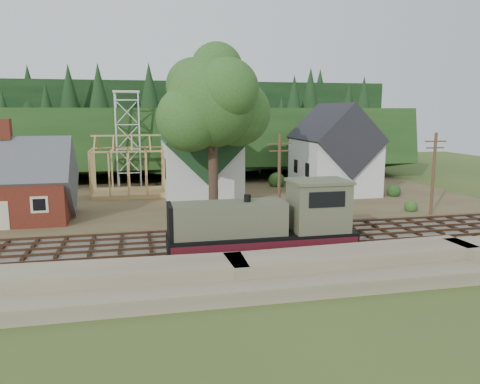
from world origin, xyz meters
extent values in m
plane|color=#384C1E|center=(0.00, 0.00, 0.00)|extent=(140.00, 140.00, 0.00)
cube|color=#7F7259|center=(0.00, -8.50, 0.00)|extent=(64.00, 5.00, 1.60)
cube|color=#726B5B|center=(0.00, 0.00, 0.08)|extent=(64.00, 11.00, 0.16)
cube|color=brown|center=(0.00, 18.00, 0.15)|extent=(64.00, 26.00, 0.30)
cube|color=#1E3F19|center=(0.00, 42.00, 0.00)|extent=(70.00, 28.96, 12.74)
cube|color=black|center=(0.00, 58.00, 0.00)|extent=(80.00, 20.00, 12.00)
cube|color=#521F12|center=(-16.00, 11.00, 2.20)|extent=(10.00, 7.00, 3.80)
cube|color=#4C4C51|center=(-16.00, 11.00, 4.10)|extent=(10.80, 7.41, 7.41)
cube|color=#521F12|center=(-16.00, 11.00, 8.40)|extent=(0.90, 0.90, 1.80)
cube|color=beige|center=(-16.00, 7.48, 1.50)|extent=(1.20, 0.06, 2.40)
cube|color=silver|center=(2.00, 20.00, 3.50)|extent=(8.00, 12.00, 6.40)
cube|color=#19371A|center=(2.00, 20.00, 6.70)|extent=(8.40, 12.96, 8.40)
cube|color=silver|center=(2.00, 14.00, 8.70)|extent=(2.40, 2.40, 4.00)
cone|color=#19371A|center=(2.00, 14.00, 12.00)|extent=(5.37, 5.37, 2.60)
cube|color=silver|center=(18.00, 19.00, 3.50)|extent=(8.00, 10.00, 6.40)
cube|color=black|center=(18.00, 19.00, 6.70)|extent=(8.40, 10.80, 8.40)
cube|color=tan|center=(-6.00, 22.00, 0.55)|extent=(8.00, 6.00, 0.50)
cube|color=tan|center=(-6.00, 22.00, 7.20)|extent=(8.00, 0.18, 0.18)
cube|color=silver|center=(-7.40, 26.60, 6.30)|extent=(0.18, 0.18, 12.00)
cube|color=silver|center=(-4.60, 26.60, 6.30)|extent=(0.18, 0.18, 12.00)
cube|color=silver|center=(-7.40, 29.40, 6.30)|extent=(0.18, 0.18, 12.00)
cube|color=silver|center=(-4.60, 29.40, 6.30)|extent=(0.18, 0.18, 12.00)
cube|color=silver|center=(-6.00, 28.00, 12.30)|extent=(3.20, 3.20, 0.25)
cylinder|color=#38281E|center=(2.00, 10.00, 4.30)|extent=(0.90, 0.90, 8.00)
sphere|color=#28541F|center=(2.00, 10.00, 10.80)|extent=(8.40, 8.40, 8.40)
sphere|color=#28541F|center=(4.50, 11.00, 9.80)|extent=(6.40, 6.40, 6.40)
sphere|color=#28541F|center=(-0.20, 9.20, 9.30)|extent=(6.00, 6.00, 6.00)
cylinder|color=#4C331E|center=(7.00, 5.20, 4.00)|extent=(0.28, 0.28, 8.00)
cube|color=#4C331E|center=(7.00, 5.20, 7.20)|extent=(2.20, 0.12, 0.12)
cube|color=#4C331E|center=(7.00, 5.20, 6.60)|extent=(1.80, 0.12, 0.12)
cylinder|color=#4C331E|center=(22.00, 5.20, 4.00)|extent=(0.28, 0.28, 8.00)
cube|color=#4C331E|center=(22.00, 5.20, 7.20)|extent=(2.20, 0.12, 0.12)
cube|color=#4C331E|center=(22.00, 5.20, 6.60)|extent=(1.80, 0.12, 0.12)
cube|color=black|center=(3.32, -3.00, 0.35)|extent=(12.78, 2.66, 0.37)
cube|color=black|center=(3.32, -3.00, 1.10)|extent=(12.78, 3.09, 1.17)
cube|color=#575C42|center=(0.97, -3.00, 2.80)|extent=(7.67, 2.45, 2.24)
cube|color=#575C42|center=(7.36, -3.00, 3.39)|extent=(3.83, 2.98, 3.41)
cube|color=#575C42|center=(7.36, -3.00, 5.14)|extent=(4.05, 3.19, 0.21)
cube|color=black|center=(7.36, -4.51, 4.13)|extent=(2.56, 0.06, 1.06)
cube|color=#490F18|center=(3.32, -4.57, 1.10)|extent=(12.78, 0.04, 0.75)
cube|color=#490F18|center=(3.32, -1.43, 1.10)|extent=(12.78, 0.04, 0.75)
cylinder|color=black|center=(2.25, -3.00, 4.02)|extent=(0.47, 0.47, 0.75)
imported|color=teal|center=(-13.09, 11.18, 0.83)|extent=(2.91, 3.22, 1.06)
imported|color=red|center=(19.43, 18.13, 0.93)|extent=(4.90, 3.16, 1.26)
camera|label=1|loc=(-4.85, -33.14, 9.95)|focal=35.00mm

